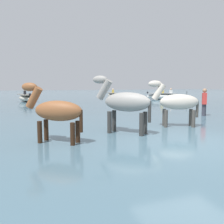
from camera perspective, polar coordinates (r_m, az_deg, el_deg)
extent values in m
plane|color=#666051|center=(6.96, 17.65, -9.28)|extent=(120.00, 120.00, 0.00)
cube|color=#476675|center=(15.96, -4.31, 0.37)|extent=(90.00, 90.00, 0.33)
ellipsoid|color=gray|center=(7.64, 3.50, 2.31)|extent=(1.42, 1.38, 0.59)
cylinder|color=#31312F|center=(7.77, -0.58, -3.53)|extent=(0.14, 0.14, 1.00)
cylinder|color=#31312F|center=(8.09, 0.48, -3.14)|extent=(0.14, 0.14, 1.00)
cylinder|color=#31312F|center=(7.41, 6.72, -4.08)|extent=(0.14, 0.14, 1.00)
cylinder|color=#31312F|center=(7.74, 7.52, -3.63)|extent=(0.14, 0.14, 1.00)
cylinder|color=gray|center=(7.93, -1.75, 5.16)|extent=(0.55, 0.54, 0.68)
ellipsoid|color=gray|center=(8.00, -2.72, 7.39)|extent=(0.51, 0.50, 0.25)
cylinder|color=#31312F|center=(7.45, 8.55, 0.03)|extent=(0.10, 0.10, 0.63)
ellipsoid|color=beige|center=(9.19, 15.01, 2.25)|extent=(1.46, 0.91, 0.55)
cylinder|color=#45423C|center=(9.01, 12.16, -2.52)|extent=(0.13, 0.13, 0.94)
cylinder|color=#45423C|center=(9.33, 11.76, -2.20)|extent=(0.13, 0.13, 0.94)
cylinder|color=#45423C|center=(9.25, 18.03, -2.46)|extent=(0.13, 0.13, 0.94)
cylinder|color=#45423C|center=(9.56, 17.45, -2.16)|extent=(0.13, 0.13, 0.94)
cylinder|color=beige|center=(9.02, 10.61, 4.49)|extent=(0.55, 0.38, 0.63)
ellipsoid|color=beige|center=(9.00, 9.78, 6.34)|extent=(0.51, 0.35, 0.24)
cylinder|color=#45423C|center=(9.40, 18.84, 0.65)|extent=(0.09, 0.09, 0.59)
ellipsoid|color=brown|center=(6.56, -12.12, 0.26)|extent=(1.34, 1.13, 0.53)
cylinder|color=black|center=(6.77, -16.08, -5.77)|extent=(0.12, 0.12, 0.90)
cylinder|color=black|center=(7.03, -14.72, -5.27)|extent=(0.12, 0.12, 0.90)
cylinder|color=black|center=(6.34, -8.92, -6.42)|extent=(0.12, 0.12, 0.90)
cylinder|color=black|center=(6.62, -7.77, -5.85)|extent=(0.12, 0.12, 0.90)
cylinder|color=brown|center=(6.89, -17.30, 3.17)|extent=(0.52, 0.45, 0.61)
ellipsoid|color=brown|center=(6.95, -18.29, 5.45)|extent=(0.48, 0.41, 0.23)
cylinder|color=black|center=(6.33, -7.04, -2.09)|extent=(0.08, 0.08, 0.57)
ellipsoid|color=#B2AD9E|center=(28.17, -0.01, 3.85)|extent=(1.34, 2.76, 0.48)
cube|color=slate|center=(28.16, -0.01, 4.37)|extent=(1.29, 2.65, 0.04)
cube|color=gold|center=(28.17, 0.22, 4.72)|extent=(0.22, 0.29, 0.30)
sphere|color=beige|center=(28.17, 0.22, 5.21)|extent=(0.18, 0.18, 0.18)
ellipsoid|color=#B2AD9E|center=(22.76, -18.95, 2.99)|extent=(1.60, 3.20, 0.57)
cube|color=slate|center=(22.74, -18.98, 3.76)|extent=(1.53, 3.07, 0.04)
cube|color=black|center=(21.30, -18.21, 3.81)|extent=(0.18, 0.15, 0.18)
cube|color=#232328|center=(22.72, -19.23, 4.17)|extent=(0.23, 0.29, 0.30)
sphere|color=tan|center=(22.71, -19.25, 4.78)|extent=(0.18, 0.18, 0.18)
ellipsoid|color=silver|center=(24.98, 11.31, 3.50)|extent=(3.15, 1.91, 0.57)
cube|color=gray|center=(24.96, 11.33, 4.20)|extent=(3.02, 1.84, 0.04)
cube|color=black|center=(24.69, 8.08, 4.40)|extent=(0.16, 0.19, 0.18)
cube|color=white|center=(25.04, 13.26, 4.55)|extent=(0.30, 0.25, 0.30)
sphere|color=tan|center=(25.04, 13.27, 5.10)|extent=(0.18, 0.18, 0.18)
cube|color=gold|center=(24.88, 11.37, 4.59)|extent=(0.30, 0.25, 0.30)
sphere|color=beige|center=(24.88, 11.38, 5.14)|extent=(0.18, 0.18, 0.18)
cylinder|color=#383842|center=(12.73, 20.16, -0.30)|extent=(0.20, 0.20, 0.88)
cube|color=red|center=(12.67, 20.29, 2.89)|extent=(0.34, 0.38, 0.54)
sphere|color=#A37556|center=(12.66, 20.35, 4.61)|extent=(0.20, 0.20, 0.20)
sphere|color=yellow|center=(23.20, 16.62, 2.89)|extent=(0.38, 0.38, 0.38)
cylinder|color=black|center=(23.18, 16.66, 3.97)|extent=(0.04, 0.04, 0.49)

